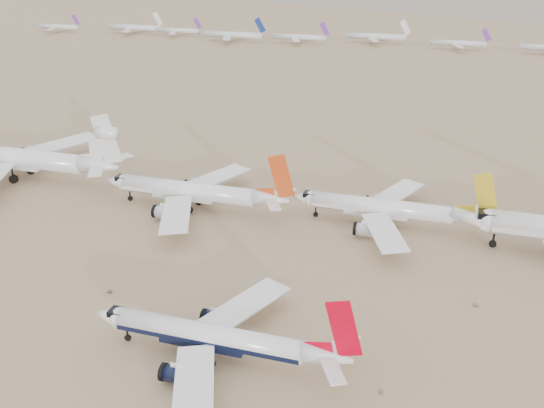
{
  "coord_description": "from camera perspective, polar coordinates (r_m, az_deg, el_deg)",
  "views": [
    {
      "loc": [
        30.46,
        -73.3,
        63.14
      ],
      "look_at": [
        -8.29,
        50.17,
        7.0
      ],
      "focal_mm": 40.0,
      "sensor_mm": 36.0,
      "label": 1
    }
  ],
  "objects": [
    {
      "name": "ground",
      "position": [
        101.42,
        -4.17,
        -15.12
      ],
      "size": [
        7000.0,
        7000.0,
        0.0
      ],
      "primitive_type": "plane",
      "color": "#80674A",
      "rests_on": "ground"
    },
    {
      "name": "main_airliner",
      "position": [
        100.76,
        -4.98,
        -12.46
      ],
      "size": [
        43.17,
        42.17,
        15.24
      ],
      "color": "white",
      "rests_on": "ground"
    },
    {
      "name": "row2_gold_tail",
      "position": [
        147.42,
        10.93,
        -0.43
      ],
      "size": [
        45.4,
        44.4,
        16.16
      ],
      "color": "white",
      "rests_on": "ground"
    },
    {
      "name": "row2_orange_tail",
      "position": [
        154.84,
        -7.21,
        1.14
      ],
      "size": [
        48.49,
        47.43,
        17.3
      ],
      "color": "white",
      "rests_on": "ground"
    },
    {
      "name": "row2_white_trijet",
      "position": [
        187.47,
        -22.29,
        4.0
      ],
      "size": [
        61.25,
        59.86,
        21.71
      ],
      "color": "white",
      "rests_on": "ground"
    },
    {
      "name": "distant_storage_row",
      "position": [
        414.21,
        17.87,
        14.22
      ],
      "size": [
        626.86,
        62.74,
        14.42
      ],
      "color": "silver",
      "rests_on": "ground"
    }
  ]
}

